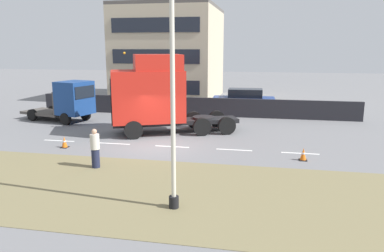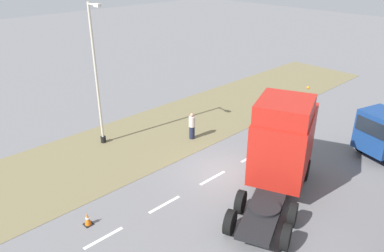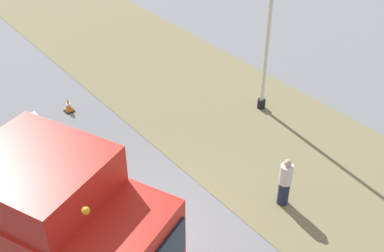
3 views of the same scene
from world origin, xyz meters
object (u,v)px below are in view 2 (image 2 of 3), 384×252
at_px(lamp_post, 98,83).
at_px(traffic_cone_trailing, 88,219).
at_px(traffic_cone_lead, 257,133).
at_px(pedestrian, 192,126).
at_px(lorry_cab, 282,144).

xyz_separation_m(lamp_post, traffic_cone_trailing, (6.06, -4.53, -3.53)).
bearing_deg(lamp_post, traffic_cone_lead, 50.51).
bearing_deg(traffic_cone_trailing, traffic_cone_lead, 90.40).
xyz_separation_m(pedestrian, traffic_cone_trailing, (2.81, -8.77, -0.55)).
relative_size(lorry_cab, lamp_post, 0.93).
relative_size(lorry_cab, traffic_cone_trailing, 13.15).
xyz_separation_m(lorry_cab, traffic_cone_lead, (-3.94, 3.54, -2.05)).
bearing_deg(traffic_cone_lead, lamp_post, -129.49).
bearing_deg(traffic_cone_trailing, pedestrian, 107.75).
height_order(traffic_cone_lead, traffic_cone_trailing, same).
height_order(lorry_cab, traffic_cone_trailing, lorry_cab).
xyz_separation_m(lamp_post, pedestrian, (3.26, 4.24, -2.98)).
xyz_separation_m(lamp_post, traffic_cone_lead, (5.98, 7.26, -3.53)).
distance_m(pedestrian, traffic_cone_trailing, 9.22).
height_order(pedestrian, traffic_cone_lead, pedestrian).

